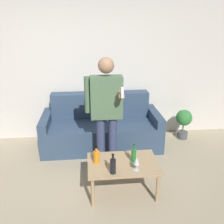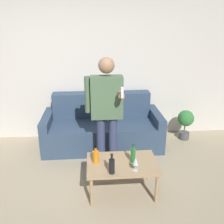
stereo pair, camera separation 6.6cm
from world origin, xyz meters
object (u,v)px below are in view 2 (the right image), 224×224
at_px(bottle_orange, 112,166).
at_px(person_standing_front, 106,106).
at_px(coffee_table, 122,166).
at_px(couch, 102,128).

relative_size(bottle_orange, person_standing_front, 0.15).
distance_m(coffee_table, person_standing_front, 0.87).
xyz_separation_m(coffee_table, bottle_orange, (-0.15, -0.21, 0.15)).
height_order(couch, person_standing_front, person_standing_front).
distance_m(bottle_orange, person_standing_front, 0.94).
height_order(coffee_table, person_standing_front, person_standing_front).
xyz_separation_m(couch, person_standing_front, (0.03, -0.73, 0.65)).
bearing_deg(coffee_table, couch, 97.99).
bearing_deg(bottle_orange, person_standing_front, 90.70).
bearing_deg(person_standing_front, bottle_orange, -89.30).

